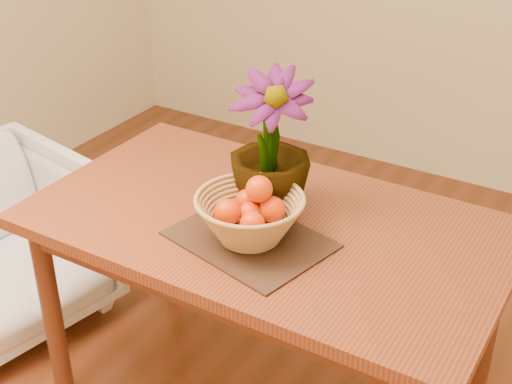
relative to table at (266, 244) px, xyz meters
The scene contains 5 objects.
table is the anchor object (origin of this frame).
placemat 0.15m from the table, 81.71° to the right, with size 0.42×0.31×0.01m, color #3D2516.
wicker_basket 0.20m from the table, 81.71° to the right, with size 0.31×0.31×0.13m.
orange_pile 0.23m from the table, 80.05° to the right, with size 0.17×0.17×0.13m.
potted_plant 0.31m from the table, 110.74° to the left, with size 0.24×0.24×0.43m, color #1D4914.
Camera 1 is at (0.89, -1.25, 1.84)m, focal length 50.00 mm.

